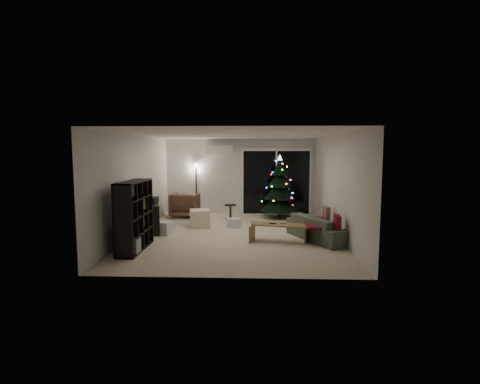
{
  "coord_description": "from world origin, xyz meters",
  "views": [
    {
      "loc": [
        0.47,
        -9.27,
        2.11
      ],
      "look_at": [
        0.1,
        0.3,
        1.05
      ],
      "focal_mm": 28.0,
      "sensor_mm": 36.0,
      "label": 1
    }
  ],
  "objects_px": {
    "bookshelf": "(126,216)",
    "christmas_tree": "(279,187)",
    "media_cabinet": "(150,218)",
    "sofa": "(321,228)",
    "coffee_table": "(279,233)",
    "armchair": "(185,205)"
  },
  "relations": [
    {
      "from": "bookshelf",
      "to": "armchair",
      "type": "relative_size",
      "value": 1.74
    },
    {
      "from": "sofa",
      "to": "bookshelf",
      "type": "bearing_deg",
      "value": 79.21
    },
    {
      "from": "armchair",
      "to": "sofa",
      "type": "relative_size",
      "value": 0.44
    },
    {
      "from": "media_cabinet",
      "to": "coffee_table",
      "type": "xyz_separation_m",
      "value": [
        3.3,
        -0.94,
        -0.17
      ]
    },
    {
      "from": "bookshelf",
      "to": "christmas_tree",
      "type": "distance_m",
      "value": 5.31
    },
    {
      "from": "armchair",
      "to": "coffee_table",
      "type": "xyz_separation_m",
      "value": [
        2.79,
        -3.16,
        -0.18
      ]
    },
    {
      "from": "christmas_tree",
      "to": "media_cabinet",
      "type": "bearing_deg",
      "value": -147.92
    },
    {
      "from": "bookshelf",
      "to": "sofa",
      "type": "distance_m",
      "value": 4.46
    },
    {
      "from": "bookshelf",
      "to": "christmas_tree",
      "type": "bearing_deg",
      "value": 60.1
    },
    {
      "from": "bookshelf",
      "to": "media_cabinet",
      "type": "relative_size",
      "value": 1.24
    },
    {
      "from": "sofa",
      "to": "coffee_table",
      "type": "distance_m",
      "value": 1.03
    },
    {
      "from": "sofa",
      "to": "coffee_table",
      "type": "relative_size",
      "value": 1.48
    },
    {
      "from": "sofa",
      "to": "coffee_table",
      "type": "xyz_separation_m",
      "value": [
        -1.0,
        -0.24,
        -0.08
      ]
    },
    {
      "from": "bookshelf",
      "to": "sofa",
      "type": "height_order",
      "value": "bookshelf"
    },
    {
      "from": "media_cabinet",
      "to": "armchair",
      "type": "distance_m",
      "value": 2.28
    },
    {
      "from": "bookshelf",
      "to": "christmas_tree",
      "type": "relative_size",
      "value": 0.75
    },
    {
      "from": "christmas_tree",
      "to": "armchair",
      "type": "bearing_deg",
      "value": 179.59
    },
    {
      "from": "armchair",
      "to": "coffee_table",
      "type": "relative_size",
      "value": 0.65
    },
    {
      "from": "sofa",
      "to": "media_cabinet",
      "type": "bearing_deg",
      "value": 55.86
    },
    {
      "from": "bookshelf",
      "to": "sofa",
      "type": "xyz_separation_m",
      "value": [
        4.3,
        1.08,
        -0.46
      ]
    },
    {
      "from": "sofa",
      "to": "christmas_tree",
      "type": "distance_m",
      "value": 3.09
    },
    {
      "from": "media_cabinet",
      "to": "bookshelf",
      "type": "bearing_deg",
      "value": -106.75
    }
  ]
}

